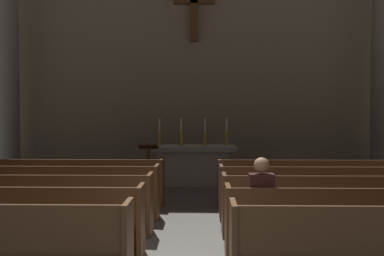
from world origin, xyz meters
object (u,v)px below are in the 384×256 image
object	(u,v)px
pew_left_row_4	(52,191)
candlestick_inner_right	(205,137)
pew_left_row_2	(0,220)
pew_left_row_3	(30,204)
candlestick_outer_left	(159,137)
lone_worshipper	(261,205)
pew_left_row_5	(69,182)
column_left_fourth	(5,47)
candlestick_inner_left	(181,137)
pew_right_row_3	(346,205)
pew_right_row_2	(371,222)
altar	(193,164)
lectern	(148,169)
candlestick_outer_right	(227,137)
pew_right_row_5	(313,183)
pew_right_row_4	(327,193)

from	to	relation	value
pew_left_row_4	candlestick_inner_right	bearing A→B (deg)	53.99
pew_left_row_2	pew_left_row_3	xyz separation A→B (m)	(0.00, 1.09, 0.00)
candlestick_outer_left	lone_worshipper	distance (m)	6.19
pew_left_row_5	column_left_fourth	xyz separation A→B (m)	(-2.68, 3.42, 3.12)
pew_left_row_5	candlestick_inner_left	size ratio (longest dim) A/B	5.52
pew_left_row_4	candlestick_inner_right	xyz separation A→B (m)	(2.72, 3.74, 0.75)
candlestick_inner_left	pew_right_row_3	bearing A→B (deg)	-60.65
pew_left_row_2	candlestick_inner_right	distance (m)	6.56
pew_right_row_2	pew_left_row_3	bearing A→B (deg)	167.24
altar	pew_left_row_4	bearing A→B (deg)	-122.89
altar	lectern	size ratio (longest dim) A/B	1.91
pew_right_row_3	candlestick_inner_left	size ratio (longest dim) A/B	5.52
altar	candlestick_inner_left	world-z (taller)	candlestick_inner_left
candlestick_outer_right	lone_worshipper	size ratio (longest dim) A/B	0.52
pew_left_row_3	lectern	distance (m)	3.90
pew_right_row_5	column_left_fourth	bearing A→B (deg)	155.51
pew_left_row_3	pew_right_row_4	size ratio (longest dim) A/B	1.00
pew_left_row_2	column_left_fourth	world-z (taller)	column_left_fourth
candlestick_inner_right	lone_worshipper	bearing A→B (deg)	-83.27
pew_left_row_4	pew_right_row_4	bearing A→B (deg)	0.00
altar	candlestick_inner_left	bearing A→B (deg)	180.00
pew_right_row_2	candlestick_inner_left	size ratio (longest dim) A/B	5.52
pew_right_row_3	pew_right_row_5	size ratio (longest dim) A/B	1.00
pew_left_row_3	pew_right_row_5	world-z (taller)	same
pew_right_row_4	pew_left_row_4	bearing A→B (deg)	180.00
candlestick_inner_left	candlestick_inner_right	world-z (taller)	same
pew_right_row_2	pew_right_row_4	distance (m)	2.19
pew_right_row_5	candlestick_inner_left	xyz separation A→B (m)	(-2.72, 2.64, 0.75)
pew_right_row_3	lectern	xyz separation A→B (m)	(-3.41, 3.63, 0.07)
pew_right_row_2	pew_left_row_5	bearing A→B (deg)	145.80
pew_left_row_2	pew_right_row_5	bearing A→B (deg)	34.20
pew_left_row_4	candlestick_inner_right	world-z (taller)	candlestick_inner_right
candlestick_outer_left	lectern	bearing A→B (deg)	-97.03
pew_right_row_5	candlestick_outer_left	size ratio (longest dim) A/B	5.52
candlestick_inner_left	column_left_fourth	bearing A→B (deg)	170.77
pew_right_row_3	candlestick_inner_right	world-z (taller)	candlestick_inner_right
candlestick_outer_right	pew_right_row_2	bearing A→B (deg)	-75.19
pew_right_row_5	column_left_fourth	distance (m)	8.82
candlestick_outer_left	pew_right_row_4	bearing A→B (deg)	-48.84
pew_left_row_2	pew_right_row_5	distance (m)	5.84
pew_left_row_3	pew_right_row_3	distance (m)	4.83
pew_left_row_3	pew_right_row_4	world-z (taller)	same
pew_left_row_5	candlestick_outer_left	bearing A→B (deg)	59.34
pew_left_row_2	altar	bearing A→B (deg)	67.82
pew_right_row_5	candlestick_inner_left	bearing A→B (deg)	135.79
pew_left_row_3	pew_right_row_5	xyz separation A→B (m)	(4.83, 2.19, 0.00)
pew_right_row_2	pew_right_row_5	size ratio (longest dim) A/B	1.00
column_left_fourth	candlestick_inner_right	size ratio (longest dim) A/B	10.81
altar	candlestick_outer_left	world-z (taller)	candlestick_outer_left
pew_left_row_2	pew_left_row_3	size ratio (longest dim) A/B	1.00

